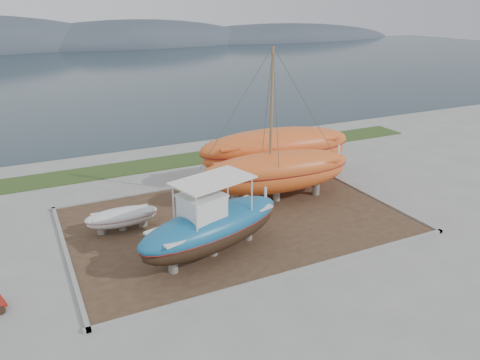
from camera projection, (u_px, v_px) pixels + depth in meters
name	position (u px, v px, depth m)	size (l,w,h in m)	color
ground	(272.00, 252.00, 22.96)	(140.00, 140.00, 0.00)	gray
dirt_patch	(237.00, 220.00, 26.31)	(18.00, 12.00, 0.06)	#422D1E
curb_frame	(237.00, 219.00, 26.29)	(18.60, 12.60, 0.15)	gray
grass_strip	(172.00, 162.00, 35.94)	(44.00, 3.00, 0.08)	#284219
sea	(72.00, 73.00, 81.65)	(260.00, 100.00, 0.04)	#1A2D35
mountain_ridge	(44.00, 48.00, 127.77)	(200.00, 36.00, 20.00)	#333D49
blue_caique	(212.00, 218.00, 21.97)	(8.04, 2.51, 3.87)	#176293
white_dinghy	(122.00, 220.00, 24.97)	(3.86, 1.45, 1.16)	white
orange_sailboat	(279.00, 128.00, 27.26)	(9.48, 2.80, 9.22)	#DF5B22
orange_bare_hull	(276.00, 156.00, 31.57)	(10.75, 3.23, 3.52)	#DF5B22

